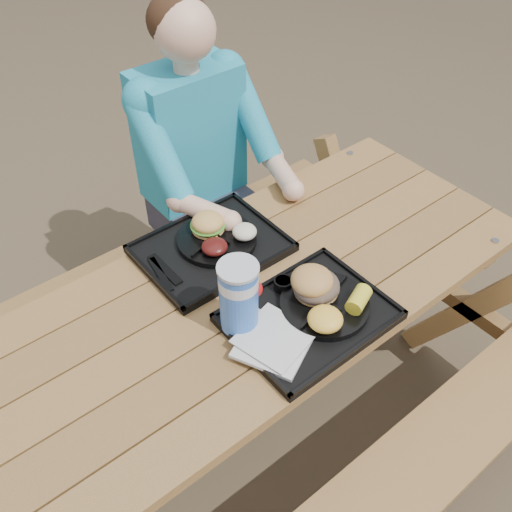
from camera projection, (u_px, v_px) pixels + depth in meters
ground at (256, 417)px, 2.25m from camera, size 60.00×60.00×0.00m
picnic_table at (256, 361)px, 2.00m from camera, size 1.80×1.49×0.75m
tray_near at (309, 317)px, 1.64m from camera, size 0.45×0.35×0.02m
tray_far at (211, 249)px, 1.85m from camera, size 0.45×0.35×0.02m
plate_near at (324, 305)px, 1.65m from camera, size 0.26×0.26×0.02m
plate_far at (217, 239)px, 1.85m from camera, size 0.26×0.26×0.02m
napkin_stack at (274, 342)px, 1.55m from camera, size 0.24×0.24×0.02m
soda_cup at (239, 298)px, 1.53m from camera, size 0.11×0.11×0.21m
condiment_bbq at (283, 284)px, 1.70m from camera, size 0.06×0.06×0.03m
condiment_mustard at (299, 278)px, 1.72m from camera, size 0.04×0.04×0.03m
sandwich at (317, 276)px, 1.62m from camera, size 0.13×0.13×0.13m
mac_cheese at (325, 319)px, 1.56m from camera, size 0.10×0.10×0.05m
corn_cob at (359, 299)px, 1.61m from camera, size 0.11×0.11×0.05m
cutlery_far at (165, 269)px, 1.76m from camera, size 0.03×0.16×0.01m
burger at (207, 219)px, 1.84m from camera, size 0.11×0.11×0.10m
baked_beans at (215, 247)px, 1.78m from camera, size 0.08×0.08×0.04m
potato_salad at (244, 232)px, 1.83m from camera, size 0.08×0.08×0.04m
diner at (197, 185)px, 2.30m from camera, size 0.48×0.84×1.28m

